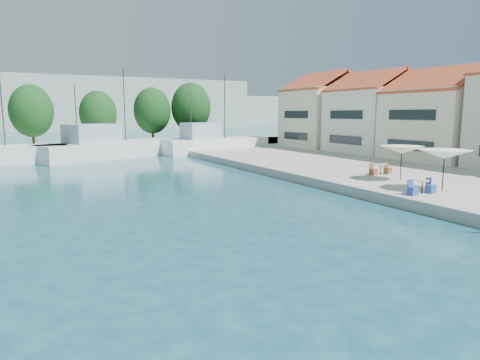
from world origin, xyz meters
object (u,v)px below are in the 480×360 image
trawler_03 (110,148)px  trawler_04 (213,144)px  umbrella_white (445,154)px  umbrella_cream (402,150)px

trawler_03 → trawler_04: (12.94, 0.80, 0.00)m
trawler_03 → umbrella_white: trawler_03 is taller
trawler_04 → umbrella_white: 34.04m
trawler_04 → umbrella_cream: (0.20, -30.14, 1.53)m
trawler_04 → umbrella_cream: trawler_04 is taller
umbrella_white → umbrella_cream: size_ratio=1.05×
umbrella_white → umbrella_cream: bearing=76.6°
trawler_03 → umbrella_cream: 32.18m
trawler_03 → umbrella_cream: trawler_03 is taller
trawler_03 → trawler_04: same height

